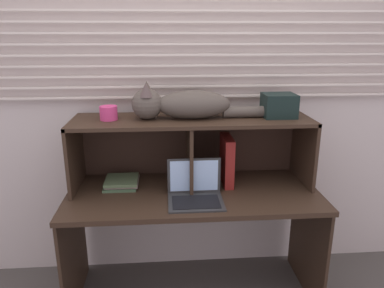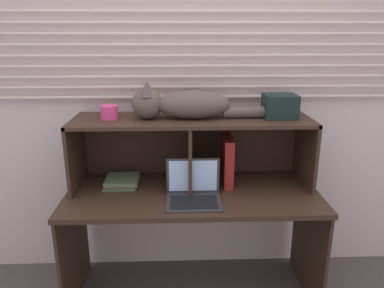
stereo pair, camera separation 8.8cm
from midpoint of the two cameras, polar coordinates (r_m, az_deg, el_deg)
The scene contains 9 objects.
back_panel_with_blinds at distance 2.44m, azimuth -1.51°, elevation 7.68°, with size 4.40×0.08×2.50m.
desk at distance 2.29m, azimuth -0.89°, elevation -10.45°, with size 1.51×0.66×0.73m.
hutch_shelf_unit at distance 2.27m, azimuth -1.23°, elevation 1.27°, with size 1.44×0.41×0.42m.
cat at distance 2.19m, azimuth -2.74°, elevation 6.23°, with size 0.81×0.19×0.22m.
laptop at distance 2.11m, azimuth -0.73°, elevation -7.54°, with size 0.31×0.25×0.22m.
binder_upright at distance 2.31m, azimuth 4.34°, elevation -2.50°, with size 0.06×0.24×0.30m, color maroon.
book_stack at distance 2.35m, azimuth -11.95°, elevation -5.83°, with size 0.21×0.22×0.05m.
small_basket at distance 2.23m, azimuth -13.96°, elevation 4.70°, with size 0.10×0.10×0.08m, color #DA3D7A.
storage_box at distance 2.28m, azimuth 12.29°, elevation 5.89°, with size 0.19×0.17×0.14m, color black.
Camera 1 is at (-0.16, -1.85, 1.65)m, focal length 34.27 mm.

